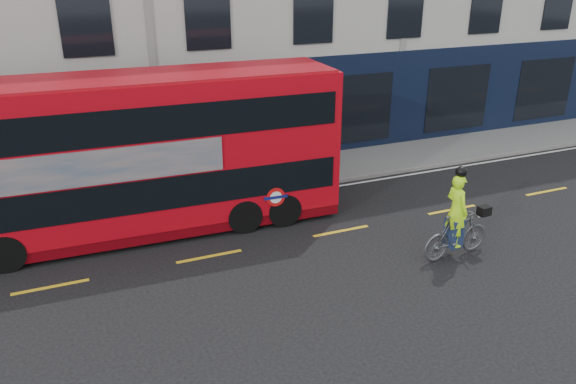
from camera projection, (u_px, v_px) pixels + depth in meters
ground at (225, 284)px, 13.88m from camera, size 120.00×120.00×0.00m
pavement at (171, 190)px, 19.40m from camera, size 60.00×3.00×0.12m
kerb at (181, 206)px, 18.12m from camera, size 60.00×0.12×0.13m
road_edge_line at (183, 211)px, 17.89m from camera, size 58.00×0.10×0.01m
lane_dashes at (209, 256)px, 15.16m from camera, size 58.00×0.12×0.01m
bus at (141, 155)px, 15.79m from camera, size 11.41×2.94×4.57m
cyclist at (457, 227)px, 14.84m from camera, size 2.15×0.75×2.60m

